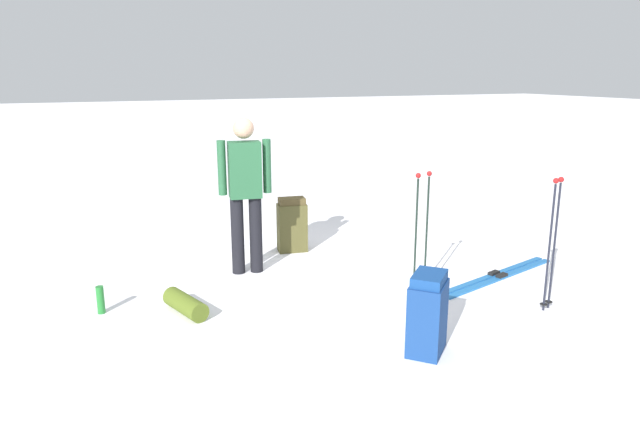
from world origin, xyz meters
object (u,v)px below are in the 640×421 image
ski_pair_near (498,276)px  thermos_bottle (101,300)px  backpack_large_dark (292,225)px  backpack_bright (428,314)px  skier_standing (245,188)px  sleeping_mat_rolled (185,304)px  ski_poles_planted_near (422,228)px  ski_poles_planted_far (553,237)px

ski_pair_near → thermos_bottle: thermos_bottle is taller
backpack_large_dark → backpack_bright: backpack_large_dark is taller
ski_pair_near → backpack_large_dark: backpack_large_dark is taller
skier_standing → sleeping_mat_rolled: bearing=45.4°
ski_poles_planted_near → ski_pair_near: bearing=-175.0°
backpack_bright → thermos_bottle: bearing=-38.0°
ski_poles_planted_near → skier_standing: bearing=-44.5°
ski_pair_near → ski_poles_planted_far: bearing=79.3°
skier_standing → ski_poles_planted_near: bearing=135.5°
ski_pair_near → sleeping_mat_rolled: sleeping_mat_rolled is taller
skier_standing → sleeping_mat_rolled: size_ratio=3.09×
backpack_large_dark → sleeping_mat_rolled: 2.10m
ski_poles_planted_far → sleeping_mat_rolled: 3.41m
sleeping_mat_rolled → thermos_bottle: (0.71, -0.32, 0.04)m
ski_pair_near → backpack_large_dark: size_ratio=2.68×
skier_standing → thermos_bottle: 1.84m
backpack_large_dark → ski_poles_planted_far: 3.06m
ski_poles_planted_far → sleeping_mat_rolled: size_ratio=2.28×
skier_standing → backpack_large_dark: (-0.73, -0.52, -0.62)m
ski_pair_near → ski_poles_planted_far: ski_poles_planted_far is taller
ski_pair_near → backpack_bright: (1.66, 1.11, 0.31)m
backpack_large_dark → thermos_bottle: bearing=24.7°
ski_pair_near → ski_poles_planted_near: bearing=5.0°
backpack_bright → ski_poles_planted_near: (-0.59, -1.02, 0.37)m
thermos_bottle → sleeping_mat_rolled: bearing=155.8°
ski_pair_near → backpack_bright: 2.02m
backpack_large_dark → sleeping_mat_rolled: bearing=41.1°
ski_pair_near → backpack_bright: size_ratio=2.77×
ski_pair_near → backpack_bright: bearing=33.7°
skier_standing → backpack_bright: bearing=108.1°
ski_poles_planted_near → ski_poles_planted_far: ski_poles_planted_far is taller
sleeping_mat_rolled → ski_poles_planted_far: bearing=158.2°
skier_standing → sleeping_mat_rolled: (0.85, 0.86, -0.86)m
ski_pair_near → thermos_bottle: (3.99, -0.71, 0.12)m
backpack_large_dark → skier_standing: bearing=35.4°
backpack_bright → ski_poles_planted_near: ski_poles_planted_near is taller
skier_standing → ski_poles_planted_near: skier_standing is taller
ski_poles_planted_near → thermos_bottle: 3.08m
backpack_bright → ski_poles_planted_far: bearing=-170.5°
skier_standing → ski_pair_near: (-2.44, 1.25, -0.94)m
ski_pair_near → sleeping_mat_rolled: 3.31m
backpack_large_dark → backpack_bright: 2.87m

